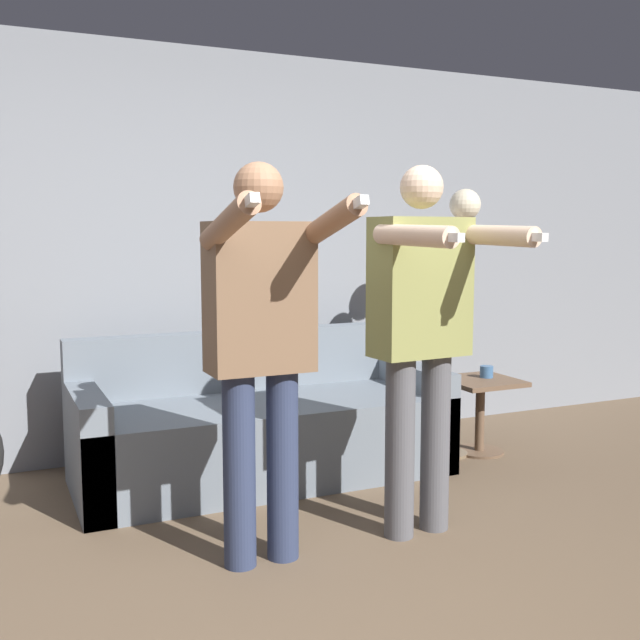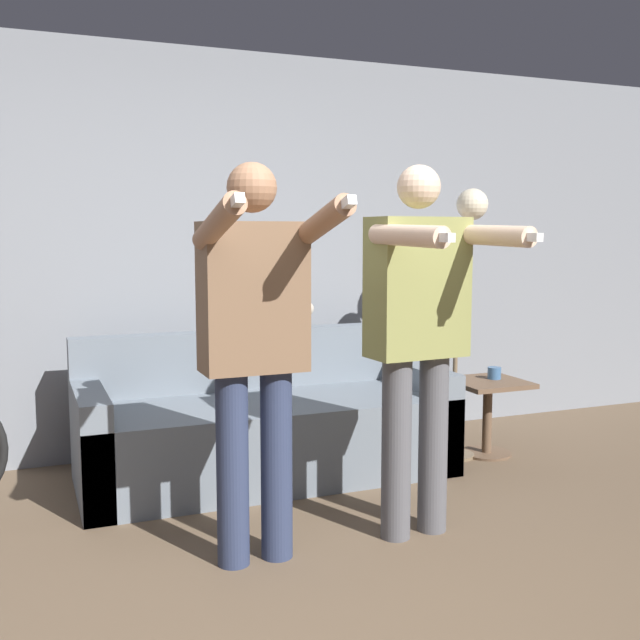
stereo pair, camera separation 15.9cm
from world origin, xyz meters
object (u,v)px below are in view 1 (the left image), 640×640
at_px(couch, 262,429).
at_px(person_right, 422,324).
at_px(cat, 283,316).
at_px(side_table, 480,400).
at_px(floor_lamp, 452,248).
at_px(person_left, 261,335).
at_px(cup, 487,372).

height_order(couch, person_right, person_right).
bearing_deg(couch, cat, 51.16).
bearing_deg(side_table, couch, 174.68).
bearing_deg(cat, person_right, -84.82).
bearing_deg(floor_lamp, side_table, -11.04).
bearing_deg(person_left, floor_lamp, 31.30).
distance_m(couch, side_table, 1.47).
bearing_deg(person_left, cup, 27.11).
height_order(side_table, cup, cup).
relative_size(cat, side_table, 0.89).
height_order(floor_lamp, cup, floor_lamp).
distance_m(floor_lamp, side_table, 1.01).
height_order(couch, cup, couch).
relative_size(couch, side_table, 4.40).
xyz_separation_m(couch, cup, (1.53, -0.11, 0.24)).
distance_m(person_left, side_table, 2.20).
bearing_deg(side_table, cat, 159.00).
distance_m(side_table, cup, 0.19).
bearing_deg(cup, cat, 161.19).
bearing_deg(cup, person_left, -152.38).
bearing_deg(couch, person_left, -109.75).
xyz_separation_m(person_left, cat, (0.66, 1.44, -0.10)).
relative_size(side_table, cup, 5.64).
bearing_deg(floor_lamp, person_right, -129.91).
xyz_separation_m(cat, side_table, (1.20, -0.46, -0.56)).
bearing_deg(cat, couch, -128.84).
bearing_deg(side_table, cup, 23.91).
distance_m(person_left, floor_lamp, 1.97).
relative_size(person_left, floor_lamp, 1.01).
height_order(cat, floor_lamp, floor_lamp).
distance_m(couch, person_left, 1.39).
xyz_separation_m(cat, cup, (1.27, -0.43, -0.38)).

